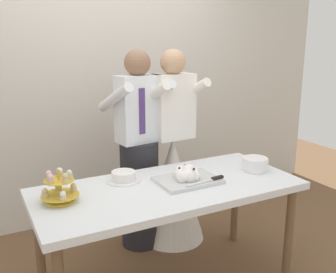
{
  "coord_description": "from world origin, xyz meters",
  "views": [
    {
      "loc": [
        -1.14,
        -2.16,
        1.75
      ],
      "look_at": [
        0.07,
        0.15,
        1.07
      ],
      "focal_mm": 41.32,
      "sensor_mm": 36.0,
      "label": 1
    }
  ],
  "objects_px": {
    "cupcake_stand": "(60,188)",
    "person_groom": "(139,162)",
    "dessert_table": "(169,196)",
    "round_cake": "(124,177)",
    "person_bride": "(173,176)",
    "main_cake_tray": "(187,176)",
    "plate_stack": "(255,164)"
  },
  "relations": [
    {
      "from": "round_cake",
      "to": "person_bride",
      "type": "bearing_deg",
      "value": 33.48
    },
    {
      "from": "main_cake_tray",
      "to": "round_cake",
      "type": "relative_size",
      "value": 1.81
    },
    {
      "from": "cupcake_stand",
      "to": "person_groom",
      "type": "height_order",
      "value": "person_groom"
    },
    {
      "from": "dessert_table",
      "to": "person_groom",
      "type": "distance_m",
      "value": 0.65
    },
    {
      "from": "main_cake_tray",
      "to": "plate_stack",
      "type": "xyz_separation_m",
      "value": [
        0.57,
        -0.03,
        0.01
      ]
    },
    {
      "from": "dessert_table",
      "to": "cupcake_stand",
      "type": "height_order",
      "value": "cupcake_stand"
    },
    {
      "from": "main_cake_tray",
      "to": "plate_stack",
      "type": "distance_m",
      "value": 0.57
    },
    {
      "from": "round_cake",
      "to": "person_bride",
      "type": "xyz_separation_m",
      "value": [
        0.6,
        0.4,
        -0.22
      ]
    },
    {
      "from": "dessert_table",
      "to": "cupcake_stand",
      "type": "xyz_separation_m",
      "value": [
        -0.71,
        0.07,
        0.16
      ]
    },
    {
      "from": "person_groom",
      "to": "person_bride",
      "type": "xyz_separation_m",
      "value": [
        0.3,
        -0.03,
        -0.16
      ]
    },
    {
      "from": "person_groom",
      "to": "person_bride",
      "type": "relative_size",
      "value": 1.0
    },
    {
      "from": "cupcake_stand",
      "to": "person_groom",
      "type": "relative_size",
      "value": 0.14
    },
    {
      "from": "plate_stack",
      "to": "person_bride",
      "type": "distance_m",
      "value": 0.78
    },
    {
      "from": "cupcake_stand",
      "to": "main_cake_tray",
      "type": "relative_size",
      "value": 0.53
    },
    {
      "from": "cupcake_stand",
      "to": "person_bride",
      "type": "distance_m",
      "value": 1.24
    },
    {
      "from": "main_cake_tray",
      "to": "person_groom",
      "type": "height_order",
      "value": "person_groom"
    },
    {
      "from": "dessert_table",
      "to": "person_bride",
      "type": "xyz_separation_m",
      "value": [
        0.36,
        0.62,
        -0.12
      ]
    },
    {
      "from": "round_cake",
      "to": "person_groom",
      "type": "xyz_separation_m",
      "value": [
        0.3,
        0.43,
        -0.06
      ]
    },
    {
      "from": "main_cake_tray",
      "to": "person_bride",
      "type": "xyz_separation_m",
      "value": [
        0.22,
        0.61,
        -0.24
      ]
    },
    {
      "from": "plate_stack",
      "to": "cupcake_stand",
      "type": "bearing_deg",
      "value": 176.11
    },
    {
      "from": "dessert_table",
      "to": "person_groom",
      "type": "relative_size",
      "value": 1.08
    },
    {
      "from": "round_cake",
      "to": "dessert_table",
      "type": "bearing_deg",
      "value": -42.89
    },
    {
      "from": "main_cake_tray",
      "to": "round_cake",
      "type": "height_order",
      "value": "main_cake_tray"
    },
    {
      "from": "person_bride",
      "to": "person_groom",
      "type": "bearing_deg",
      "value": 174.17
    },
    {
      "from": "main_cake_tray",
      "to": "round_cake",
      "type": "xyz_separation_m",
      "value": [
        -0.39,
        0.22,
        -0.01
      ]
    },
    {
      "from": "dessert_table",
      "to": "main_cake_tray",
      "type": "distance_m",
      "value": 0.19
    },
    {
      "from": "cupcake_stand",
      "to": "plate_stack",
      "type": "distance_m",
      "value": 1.43
    },
    {
      "from": "round_cake",
      "to": "person_groom",
      "type": "height_order",
      "value": "person_groom"
    },
    {
      "from": "cupcake_stand",
      "to": "main_cake_tray",
      "type": "bearing_deg",
      "value": -4.31
    },
    {
      "from": "main_cake_tray",
      "to": "plate_stack",
      "type": "bearing_deg",
      "value": -3.24
    },
    {
      "from": "plate_stack",
      "to": "person_bride",
      "type": "relative_size",
      "value": 0.12
    },
    {
      "from": "dessert_table",
      "to": "round_cake",
      "type": "bearing_deg",
      "value": 137.11
    }
  ]
}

